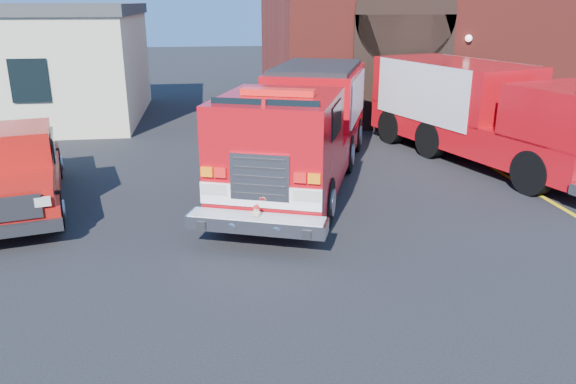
{
  "coord_description": "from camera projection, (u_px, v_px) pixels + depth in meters",
  "views": [
    {
      "loc": [
        -1.28,
        -10.29,
        4.43
      ],
      "look_at": [
        0.0,
        -1.2,
        1.3
      ],
      "focal_mm": 35.0,
      "sensor_mm": 36.0,
      "label": 1
    }
  ],
  "objects": [
    {
      "name": "parking_stripe_mid",
      "position": [
        490.0,
        166.0,
        15.84
      ],
      "size": [
        0.12,
        3.0,
        0.01
      ],
      "primitive_type": "cube",
      "color": "yellow",
      "rests_on": "ground"
    },
    {
      "name": "fire_station",
      "position": [
        445.0,
        5.0,
        24.16
      ],
      "size": [
        15.2,
        10.2,
        8.45
      ],
      "color": "maroon",
      "rests_on": "ground"
    },
    {
      "name": "secondary_truck",
      "position": [
        485.0,
        110.0,
        15.97
      ],
      "size": [
        4.95,
        8.77,
        2.72
      ],
      "color": "black",
      "rests_on": "ground"
    },
    {
      "name": "parking_stripe_near",
      "position": [
        551.0,
        202.0,
        13.03
      ],
      "size": [
        0.12,
        3.0,
        0.01
      ],
      "primitive_type": "cube",
      "color": "yellow",
      "rests_on": "ground"
    },
    {
      "name": "ground",
      "position": [
        280.0,
        234.0,
        11.24
      ],
      "size": [
        100.0,
        100.0,
        0.0
      ],
      "primitive_type": "plane",
      "color": "black",
      "rests_on": "ground"
    },
    {
      "name": "side_building",
      "position": [
        5.0,
        62.0,
        21.52
      ],
      "size": [
        10.2,
        8.2,
        4.35
      ],
      "color": "beige",
      "rests_on": "ground"
    },
    {
      "name": "parking_stripe_far",
      "position": [
        447.0,
        141.0,
        18.66
      ],
      "size": [
        0.12,
        3.0,
        0.01
      ],
      "primitive_type": "cube",
      "color": "yellow",
      "rests_on": "ground"
    },
    {
      "name": "pickup_truck",
      "position": [
        10.0,
        169.0,
        12.53
      ],
      "size": [
        3.3,
        5.99,
        1.86
      ],
      "color": "black",
      "rests_on": "ground"
    },
    {
      "name": "fire_engine",
      "position": [
        303.0,
        126.0,
        14.21
      ],
      "size": [
        5.42,
        9.26,
        2.76
      ],
      "color": "black",
      "rests_on": "ground"
    }
  ]
}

